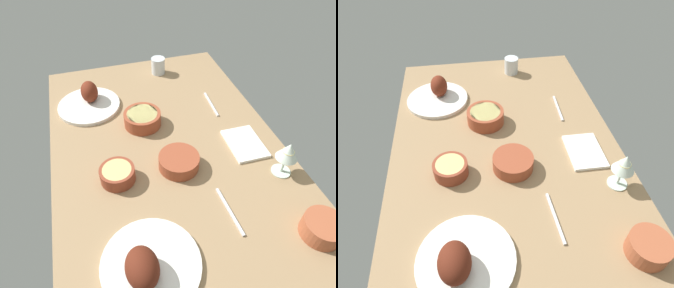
% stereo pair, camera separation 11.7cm
% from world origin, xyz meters
% --- Properties ---
extents(dining_table, '(1.40, 0.90, 0.04)m').
position_xyz_m(dining_table, '(0.00, 0.00, 0.02)').
color(dining_table, '#937551').
rests_on(dining_table, ground).
extents(plate_near_viewer, '(0.28, 0.28, 0.11)m').
position_xyz_m(plate_near_viewer, '(-0.37, -0.27, 0.07)').
color(plate_near_viewer, silver).
rests_on(plate_near_viewer, dining_table).
extents(plate_far_side, '(0.29, 0.29, 0.10)m').
position_xyz_m(plate_far_side, '(0.45, -0.19, 0.07)').
color(plate_far_side, silver).
rests_on(plate_far_side, dining_table).
extents(bowl_pasta, '(0.13, 0.13, 0.05)m').
position_xyz_m(bowl_pasta, '(0.10, -0.22, 0.07)').
color(bowl_pasta, brown).
rests_on(bowl_pasta, dining_table).
extents(bowl_soup, '(0.15, 0.15, 0.05)m').
position_xyz_m(bowl_soup, '(0.11, 0.01, 0.07)').
color(bowl_soup, brown).
rests_on(bowl_soup, dining_table).
extents(bowl_potatoes, '(0.16, 0.16, 0.06)m').
position_xyz_m(bowl_potatoes, '(-0.17, -0.06, 0.07)').
color(bowl_potatoes, brown).
rests_on(bowl_potatoes, dining_table).
extents(bowl_cream, '(0.12, 0.12, 0.06)m').
position_xyz_m(bowl_cream, '(0.49, 0.34, 0.07)').
color(bowl_cream, '#A35133').
rests_on(bowl_cream, dining_table).
extents(wine_glass, '(0.08, 0.08, 0.14)m').
position_xyz_m(wine_glass, '(0.24, 0.36, 0.14)').
color(wine_glass, silver).
rests_on(wine_glass, dining_table).
extents(water_tumbler, '(0.07, 0.07, 0.08)m').
position_xyz_m(water_tumbler, '(-0.56, 0.11, 0.08)').
color(water_tumbler, silver).
rests_on(water_tumbler, dining_table).
extents(folded_napkin, '(0.19, 0.13, 0.01)m').
position_xyz_m(folded_napkin, '(0.07, 0.30, 0.05)').
color(folded_napkin, white).
rests_on(folded_napkin, dining_table).
extents(fork_loose, '(0.18, 0.02, 0.01)m').
position_xyz_m(fork_loose, '(-0.21, 0.27, 0.04)').
color(fork_loose, silver).
rests_on(fork_loose, dining_table).
extents(spoon_loose, '(0.19, 0.02, 0.01)m').
position_xyz_m(spoon_loose, '(0.34, 0.11, 0.04)').
color(spoon_loose, silver).
rests_on(spoon_loose, dining_table).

